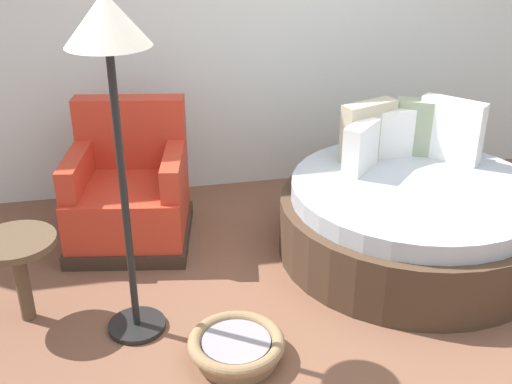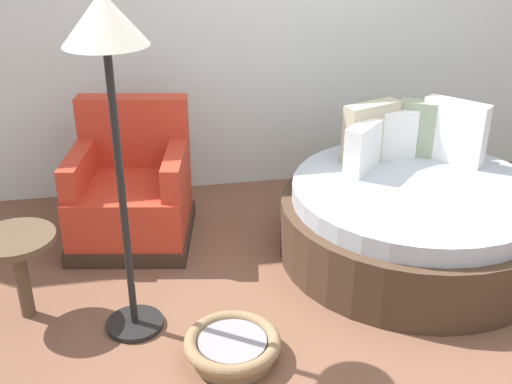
% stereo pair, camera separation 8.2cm
% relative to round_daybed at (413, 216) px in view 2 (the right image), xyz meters
% --- Properties ---
extents(ground_plane, '(8.00, 8.00, 0.02)m').
position_rel_round_daybed_xyz_m(ground_plane, '(-0.49, -0.73, -0.29)').
color(ground_plane, brown).
extents(back_wall, '(8.00, 0.12, 2.92)m').
position_rel_round_daybed_xyz_m(back_wall, '(-0.49, 1.38, 1.18)').
color(back_wall, silver).
rests_on(back_wall, ground_plane).
extents(round_daybed, '(1.74, 1.74, 0.95)m').
position_rel_round_daybed_xyz_m(round_daybed, '(0.00, 0.00, 0.00)').
color(round_daybed, '#473323').
rests_on(round_daybed, ground_plane).
extents(red_armchair, '(0.93, 0.93, 0.94)m').
position_rel_round_daybed_xyz_m(red_armchair, '(-1.82, 0.58, 0.05)').
color(red_armchair, '#38281E').
rests_on(red_armchair, ground_plane).
extents(pet_basket, '(0.51, 0.51, 0.13)m').
position_rel_round_daybed_xyz_m(pet_basket, '(-1.33, -0.83, -0.20)').
color(pet_basket, '#8E704C').
rests_on(pet_basket, ground_plane).
extents(side_table, '(0.44, 0.44, 0.52)m').
position_rel_round_daybed_xyz_m(side_table, '(-2.44, -0.25, 0.15)').
color(side_table, brown).
rests_on(side_table, ground_plane).
extents(floor_lamp, '(0.40, 0.40, 1.82)m').
position_rel_round_daybed_xyz_m(floor_lamp, '(-1.83, -0.47, 1.26)').
color(floor_lamp, black).
rests_on(floor_lamp, ground_plane).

